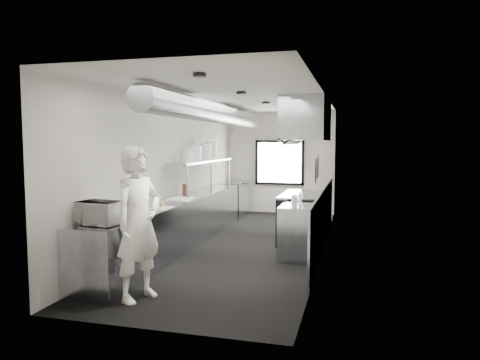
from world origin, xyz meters
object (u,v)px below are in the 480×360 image
Objects in this scene: deli_tub_b at (111,213)px; cutting_board at (180,199)px; bottle_station at (300,232)px; squeeze_bottle_e at (299,198)px; plate_stack_b at (195,153)px; squeeze_bottle_d at (300,199)px; range at (303,217)px; line_cook at (139,224)px; pass_shelf at (203,162)px; squeeze_bottle_b at (294,202)px; squeeze_bottle_c at (296,200)px; plate_stack_d at (211,150)px; small_plate at (162,206)px; plate_stack_a at (187,155)px; plate_stack_c at (205,152)px; prep_counter at (178,223)px; knife_block at (185,189)px; squeeze_bottle_a at (293,202)px; deli_tub_a at (107,215)px; far_work_table at (232,199)px; microwave at (100,213)px.

deli_tub_b reaches higher than cutting_board.
bottle_station is 0.63m from squeeze_bottle_e.
plate_stack_b reaches higher than squeeze_bottle_d.
range is 4.23m from line_cook.
range reaches higher than bottle_station.
pass_shelf reaches higher than squeeze_bottle_b.
plate_stack_b is (-2.25, -0.08, 1.26)m from range.
squeeze_bottle_c is 0.33m from squeeze_bottle_e.
plate_stack_d is 2.18× the size of squeeze_bottle_d.
small_plate is 3.17m from plate_stack_d.
plate_stack_a is 2.52m from squeeze_bottle_c.
squeeze_bottle_d is at bearing -16.85° from plate_stack_a.
plate_stack_c is at bearing 93.34° from small_plate.
plate_stack_d is (-0.00, 0.41, 0.02)m from plate_stack_c.
plate_stack_b is 1.74× the size of squeeze_bottle_d.
small_plate reaches higher than prep_counter.
squeeze_bottle_a is at bearing -51.54° from knife_block.
plate_stack_a is 2.59m from squeeze_bottle_b.
bottle_station is 3.00m from plate_stack_b.
bottle_station is at bearing 38.34° from deli_tub_a.
squeeze_bottle_e is at bearing 27.09° from small_plate.
deli_tub_a reaches higher than prep_counter.
range is 2.74m from plate_stack_d.
pass_shelf is 1.57× the size of line_cook.
squeeze_bottle_c is at bearing 89.52° from squeeze_bottle_a.
pass_shelf is 4.28m from line_cook.
bottle_station is 2.36m from small_plate.
far_work_table is (0.00, 3.70, 0.00)m from prep_counter.
squeeze_bottle_d reaches higher than deli_tub_a.
squeeze_bottle_b reaches higher than deli_tub_b.
deli_tub_a is at bearing -136.43° from squeeze_bottle_e.
pass_shelf is at bearing 93.49° from small_plate.
squeeze_bottle_e is at bearing 3.67° from prep_counter.
prep_counter is at bearing -106.36° from cutting_board.
deli_tub_b is (-2.48, -1.84, 0.51)m from bottle_station.
squeeze_bottle_a is (2.38, -1.23, -0.01)m from knife_block.
knife_block is 1.13× the size of squeeze_bottle_d.
plate_stack_b is 1.84× the size of squeeze_bottle_b.
plate_stack_a is 1.46× the size of squeeze_bottle_d.
line_cook is 3.46m from plate_stack_a.
plate_stack_a is 2.45m from squeeze_bottle_e.
plate_stack_a is (-0.06, 0.55, 0.80)m from cutting_board.
microwave is 2.39× the size of knife_block.
far_work_table is 9.66× the size of deli_tub_a.
range is 4.91× the size of plate_stack_b.
squeeze_bottle_e is (-0.03, 0.23, -0.01)m from squeeze_bottle_d.
squeeze_bottle_c is at bearing -45.49° from knife_block.
knife_block is at bearing -168.86° from range.
pass_shelf is at bearing 98.02° from microwave.
small_plate is at bearing -84.45° from plate_stack_a.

